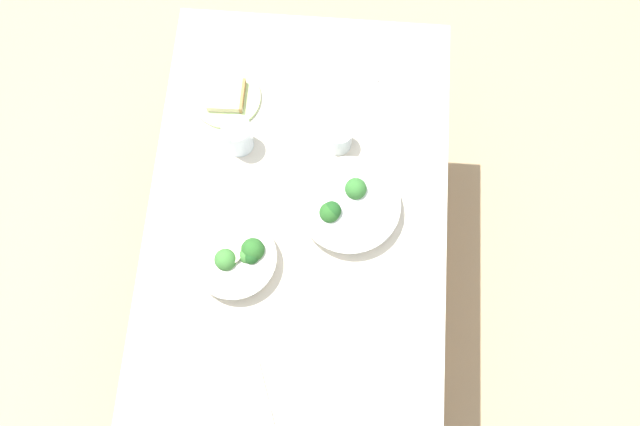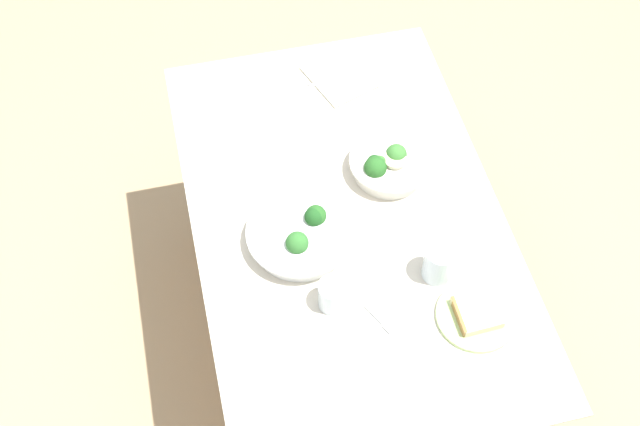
# 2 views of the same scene
# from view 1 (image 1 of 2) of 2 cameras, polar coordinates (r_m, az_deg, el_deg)

# --- Properties ---
(ground_plane) EXTENTS (6.00, 6.00, 0.00)m
(ground_plane) POSITION_cam_1_polar(r_m,az_deg,el_deg) (2.59, -1.43, -5.85)
(ground_plane) COLOR tan
(dining_table) EXTENTS (1.31, 0.81, 0.72)m
(dining_table) POSITION_cam_1_polar(r_m,az_deg,el_deg) (2.02, -1.83, -1.91)
(dining_table) COLOR beige
(dining_table) RESTS_ON ground_plane
(broccoli_bowl_far) EXTENTS (0.22, 0.22, 0.09)m
(broccoli_bowl_far) POSITION_cam_1_polar(r_m,az_deg,el_deg) (1.85, -6.77, -3.68)
(broccoli_bowl_far) COLOR silver
(broccoli_bowl_far) RESTS_ON dining_table
(broccoli_bowl_near) EXTENTS (0.27, 0.27, 0.09)m
(broccoli_bowl_near) POSITION_cam_1_polar(r_m,az_deg,el_deg) (1.88, 2.26, 0.57)
(broccoli_bowl_near) COLOR white
(broccoli_bowl_near) RESTS_ON dining_table
(bread_side_plate) EXTENTS (0.20, 0.20, 0.04)m
(bread_side_plate) POSITION_cam_1_polar(r_m,az_deg,el_deg) (2.05, -7.53, 9.30)
(bread_side_plate) COLOR #B7D684
(bread_side_plate) RESTS_ON dining_table
(water_glass_center) EXTENTS (0.08, 0.08, 0.10)m
(water_glass_center) POSITION_cam_1_polar(r_m,az_deg,el_deg) (1.95, -6.65, 6.19)
(water_glass_center) COLOR silver
(water_glass_center) RESTS_ON dining_table
(water_glass_side) EXTENTS (0.07, 0.07, 0.08)m
(water_glass_side) POSITION_cam_1_polar(r_m,az_deg,el_deg) (1.95, 1.52, 6.12)
(water_glass_side) COLOR silver
(water_glass_side) RESTS_ON dining_table
(fork_by_far_bowl) EXTENTS (0.09, 0.05, 0.00)m
(fork_by_far_bowl) POSITION_cam_1_polar(r_m,az_deg,el_deg) (2.02, -1.16, 7.72)
(fork_by_far_bowl) COLOR #B7B7BC
(fork_by_far_bowl) RESTS_ON dining_table
(fork_by_near_bowl) EXTENTS (0.06, 0.11, 0.00)m
(fork_by_near_bowl) POSITION_cam_1_polar(r_m,az_deg,el_deg) (2.09, 3.51, 11.20)
(fork_by_near_bowl) COLOR #B7B7BC
(fork_by_near_bowl) RESTS_ON dining_table
(table_knife_left) EXTENTS (0.05, 0.18, 0.00)m
(table_knife_left) POSITION_cam_1_polar(r_m,az_deg,el_deg) (2.08, -1.07, 11.00)
(table_knife_left) COLOR #B7B7BC
(table_knife_left) RESTS_ON dining_table
(table_knife_right) EXTENTS (0.10, 0.20, 0.00)m
(table_knife_right) POSITION_cam_1_polar(r_m,az_deg,el_deg) (1.80, -2.84, -16.06)
(table_knife_right) COLOR #B7B7BC
(table_knife_right) RESTS_ON dining_table
(napkin_folded_upper) EXTENTS (0.24, 0.21, 0.01)m
(napkin_folded_upper) POSITION_cam_1_polar(r_m,az_deg,el_deg) (1.81, -6.62, -15.56)
(napkin_folded_upper) COLOR #B1A997
(napkin_folded_upper) RESTS_ON dining_table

